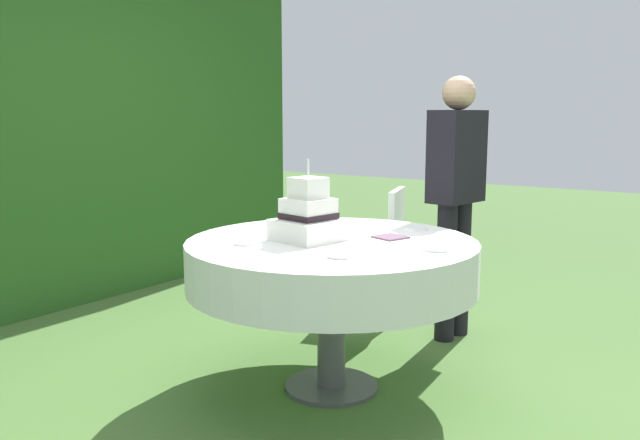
{
  "coord_description": "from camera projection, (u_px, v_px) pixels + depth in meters",
  "views": [
    {
      "loc": [
        -2.6,
        -1.76,
        1.37
      ],
      "look_at": [
        -0.03,
        0.05,
        0.87
      ],
      "focal_mm": 36.7,
      "sensor_mm": 36.0,
      "label": 1
    }
  ],
  "objects": [
    {
      "name": "serving_plate_far",
      "position": [
        245.0,
        243.0,
        3.09
      ],
      "size": [
        0.1,
        0.1,
        0.01
      ],
      "primitive_type": "cylinder",
      "color": "white",
      "rests_on": "cake_table"
    },
    {
      "name": "napkin_stack",
      "position": [
        390.0,
        237.0,
        3.26
      ],
      "size": [
        0.18,
        0.18,
        0.01
      ],
      "primitive_type": "cube",
      "rotation": [
        0.0,
        0.0,
        -0.3
      ],
      "color": "#6B4C60",
      "rests_on": "cake_table"
    },
    {
      "name": "wedding_cake",
      "position": [
        308.0,
        217.0,
        3.19
      ],
      "size": [
        0.34,
        0.34,
        0.4
      ],
      "color": "white",
      "rests_on": "cake_table"
    },
    {
      "name": "serving_plate_right",
      "position": [
        340.0,
        256.0,
        2.82
      ],
      "size": [
        0.11,
        0.11,
        0.01
      ],
      "primitive_type": "cylinder",
      "color": "white",
      "rests_on": "cake_table"
    },
    {
      "name": "serving_plate_near",
      "position": [
        417.0,
        229.0,
        3.49
      ],
      "size": [
        0.11,
        0.11,
        0.01
      ],
      "primitive_type": "cylinder",
      "color": "white",
      "rests_on": "cake_table"
    },
    {
      "name": "serving_plate_left",
      "position": [
        437.0,
        249.0,
        2.97
      ],
      "size": [
        0.14,
        0.14,
        0.01
      ],
      "primitive_type": "cylinder",
      "color": "white",
      "rests_on": "cake_table"
    },
    {
      "name": "cake_table",
      "position": [
        332.0,
        264.0,
        3.22
      ],
      "size": [
        1.43,
        1.43,
        0.77
      ],
      "color": "#4C4C51",
      "rests_on": "ground_plane"
    },
    {
      "name": "foliage_hedge",
      "position": [
        32.0,
        115.0,
        4.54
      ],
      "size": [
        5.08,
        0.43,
        2.74
      ],
      "primitive_type": "cube",
      "color": "#28561E",
      "rests_on": "ground_plane"
    },
    {
      "name": "garden_chair",
      "position": [
        381.0,
        241.0,
        4.36
      ],
      "size": [
        0.51,
        0.51,
        0.89
      ],
      "color": "white",
      "rests_on": "ground_plane"
    },
    {
      "name": "ground_plane",
      "position": [
        331.0,
        388.0,
        3.32
      ],
      "size": [
        20.0,
        20.0,
        0.0
      ],
      "primitive_type": "plane",
      "color": "#476B33"
    },
    {
      "name": "standing_person",
      "position": [
        456.0,
        189.0,
        3.95
      ],
      "size": [
        0.39,
        0.25,
        1.6
      ],
      "color": "black",
      "rests_on": "ground_plane"
    }
  ]
}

